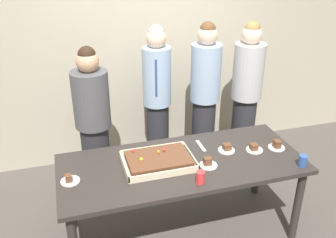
{
  "coord_description": "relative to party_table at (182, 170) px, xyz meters",
  "views": [
    {
      "loc": [
        -0.88,
        -2.55,
        2.51
      ],
      "look_at": [
        -0.08,
        0.15,
        1.13
      ],
      "focal_mm": 39.97,
      "sensor_mm": 36.0,
      "label": 1
    }
  ],
  "objects": [
    {
      "name": "interior_back_panel",
      "position": [
        0.0,
        1.6,
        0.81
      ],
      "size": [
        8.0,
        0.12,
        3.0
      ],
      "primitive_type": "cube",
      "color": "#B2A893",
      "rests_on": "ground_plane"
    },
    {
      "name": "plated_slice_near_left",
      "position": [
        0.44,
        0.07,
        0.11
      ],
      "size": [
        0.15,
        0.15,
        0.06
      ],
      "color": "white",
      "rests_on": "party_table"
    },
    {
      "name": "plated_slice_far_right",
      "position": [
        0.19,
        -0.11,
        0.11
      ],
      "size": [
        0.15,
        0.15,
        0.08
      ],
      "color": "white",
      "rests_on": "party_table"
    },
    {
      "name": "plated_slice_far_left",
      "position": [
        -0.93,
        -0.02,
        0.1
      ],
      "size": [
        0.15,
        0.15,
        0.07
      ],
      "color": "white",
      "rests_on": "party_table"
    },
    {
      "name": "party_table",
      "position": [
        0.0,
        0.0,
        0.0
      ],
      "size": [
        2.08,
        0.87,
        0.78
      ],
      "color": "#2D2826",
      "rests_on": "ground_plane"
    },
    {
      "name": "plated_slice_near_right",
      "position": [
        0.68,
        0.0,
        0.11
      ],
      "size": [
        0.15,
        0.15,
        0.07
      ],
      "color": "white",
      "rests_on": "party_table"
    },
    {
      "name": "drink_cup_middle",
      "position": [
        0.04,
        -0.32,
        0.13
      ],
      "size": [
        0.07,
        0.07,
        0.1
      ],
      "primitive_type": "cylinder",
      "color": "red",
      "rests_on": "party_table"
    },
    {
      "name": "person_far_right_suit",
      "position": [
        1.07,
        0.94,
        0.21
      ],
      "size": [
        0.34,
        0.34,
        1.72
      ],
      "rotation": [
        0.0,
        0.0,
        -2.52
      ],
      "color": "#28282D",
      "rests_on": "ground_plane"
    },
    {
      "name": "cake_server_utensil",
      "position": [
        0.25,
        0.21,
        0.09
      ],
      "size": [
        0.03,
        0.2,
        0.01
      ],
      "primitive_type": "cube",
      "color": "silver",
      "rests_on": "party_table"
    },
    {
      "name": "plated_slice_center_front",
      "position": [
        0.89,
        -0.02,
        0.11
      ],
      "size": [
        0.15,
        0.15,
        0.08
      ],
      "color": "white",
      "rests_on": "party_table"
    },
    {
      "name": "ground_plane",
      "position": [
        0.0,
        0.0,
        -0.69
      ],
      "size": [
        12.0,
        12.0,
        0.0
      ],
      "primitive_type": "plane",
      "color": "#4C4742"
    },
    {
      "name": "person_striped_tie_right",
      "position": [
        -0.65,
        0.8,
        0.15
      ],
      "size": [
        0.35,
        0.35,
        1.62
      ],
      "rotation": [
        0.0,
        0.0,
        -1.04
      ],
      "color": "#28282D",
      "rests_on": "ground_plane"
    },
    {
      "name": "person_serving_front",
      "position": [
        0.09,
        1.14,
        0.21
      ],
      "size": [
        0.31,
        0.31,
        1.7
      ],
      "rotation": [
        0.0,
        0.0,
        -1.82
      ],
      "color": "#28282D",
      "rests_on": "ground_plane"
    },
    {
      "name": "drink_cup_nearest",
      "position": [
        0.94,
        -0.34,
        0.13
      ],
      "size": [
        0.07,
        0.07,
        0.1
      ],
      "primitive_type": "cylinder",
      "color": "#2D5199",
      "rests_on": "party_table"
    },
    {
      "name": "sheet_cake",
      "position": [
        -0.2,
        0.03,
        0.12
      ],
      "size": [
        0.59,
        0.42,
        0.1
      ],
      "color": "beige",
      "rests_on": "party_table"
    },
    {
      "name": "person_green_shirt_behind",
      "position": [
        0.59,
        0.98,
        0.22
      ],
      "size": [
        0.32,
        0.32,
        1.74
      ],
      "rotation": [
        0.0,
        0.0,
        -2.26
      ],
      "color": "#28282D",
      "rests_on": "ground_plane"
    }
  ]
}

